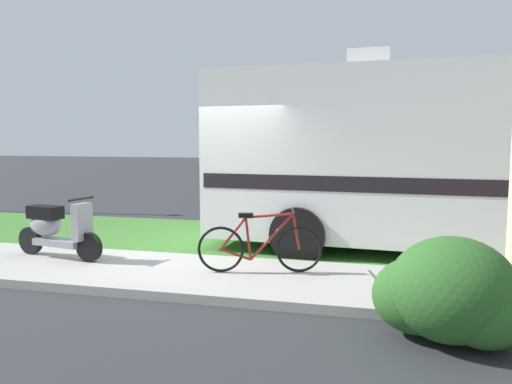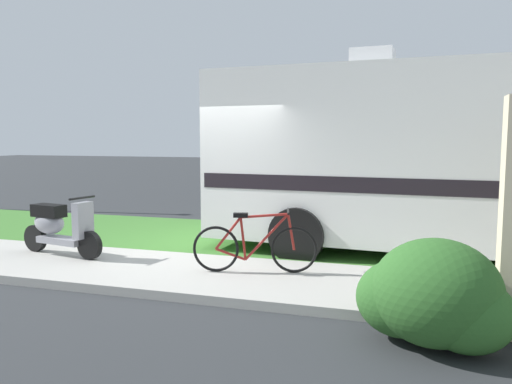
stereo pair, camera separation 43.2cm
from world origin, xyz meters
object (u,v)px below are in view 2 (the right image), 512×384
pickup_truck_near (502,178)px  bottle_spare (492,282)px  scooter (58,227)px  motorhome_rv (447,154)px  bicycle (255,246)px

pickup_truck_near → bottle_spare: bearing=-99.2°
scooter → pickup_truck_near: pickup_truck_near is taller
scooter → pickup_truck_near: size_ratio=0.28×
motorhome_rv → bicycle: (-2.59, -2.24, -1.23)m
motorhome_rv → bottle_spare: bearing=-78.3°
motorhome_rv → bottle_spare: (0.45, -2.18, -1.50)m
motorhome_rv → bottle_spare: motorhome_rv is taller
scooter → bicycle: 3.32m
motorhome_rv → bottle_spare: size_ratio=33.50×
scooter → bottle_spare: (6.37, -0.04, -0.36)m
motorhome_rv → pickup_truck_near: (1.62, 5.06, -0.73)m
bicycle → bottle_spare: 3.06m
scooter → bottle_spare: 6.38m
scooter → bicycle: bearing=-1.6°
bicycle → pickup_truck_near: pickup_truck_near is taller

